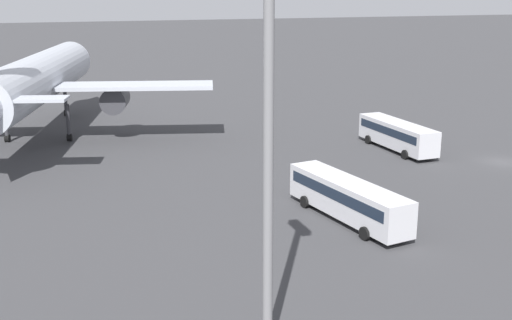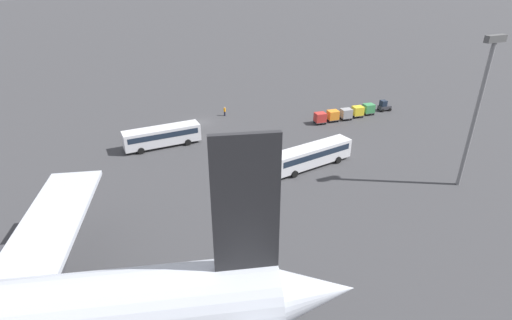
{
  "view_description": "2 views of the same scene",
  "coord_description": "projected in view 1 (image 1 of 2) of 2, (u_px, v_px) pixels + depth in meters",
  "views": [
    {
      "loc": [
        -52.0,
        45.14,
        17.53
      ],
      "look_at": [
        0.1,
        26.97,
        2.61
      ],
      "focal_mm": 45.0,
      "sensor_mm": 36.0,
      "label": 1
    },
    {
      "loc": [
        17.4,
        66.55,
        26.51
      ],
      "look_at": [
        0.08,
        26.42,
        4.58
      ],
      "focal_mm": 28.0,
      "sensor_mm": 36.0,
      "label": 2
    }
  ],
  "objects": [
    {
      "name": "light_pole",
      "position": [
        268.0,
        122.0,
        29.17
      ],
      "size": [
        2.8,
        0.7,
        19.11
      ],
      "color": "slate",
      "rests_on": "ground"
    },
    {
      "name": "ground_plane",
      "position": [
        502.0,
        162.0,
        66.32
      ],
      "size": [
        600.0,
        600.0,
        0.0
      ],
      "primitive_type": "plane",
      "color": "#38383A"
    },
    {
      "name": "airplane",
      "position": [
        37.0,
        80.0,
        74.66
      ],
      "size": [
        47.82,
        40.85,
        18.65
      ],
      "rotation": [
        0.0,
        0.0,
        -0.26
      ],
      "color": "#B2B7C1",
      "rests_on": "ground"
    },
    {
      "name": "shuttle_bus_near",
      "position": [
        397.0,
        133.0,
        70.77
      ],
      "size": [
        12.02,
        3.43,
        3.14
      ],
      "rotation": [
        0.0,
        0.0,
        0.04
      ],
      "color": "silver",
      "rests_on": "ground"
    },
    {
      "name": "shuttle_bus_far",
      "position": [
        348.0,
        197.0,
        49.41
      ],
      "size": [
        13.07,
        4.57,
        3.14
      ],
      "rotation": [
        0.0,
        0.0,
        0.16
      ],
      "color": "silver",
      "rests_on": "ground"
    }
  ]
}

